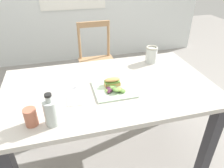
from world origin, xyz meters
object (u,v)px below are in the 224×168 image
(dining_table, at_px, (109,100))
(chair_wooden_far, at_px, (97,62))
(mason_jar_iced_tea, at_px, (151,55))
(plate_lunch, at_px, (114,89))
(fork_on_napkin, at_px, (75,93))
(sandwich_half_front, at_px, (112,82))
(bottle_cold_brew, at_px, (51,114))
(cup_extra_side, at_px, (31,117))

(dining_table, distance_m, chair_wooden_far, 1.02)
(mason_jar_iced_tea, bearing_deg, plate_lunch, -141.10)
(fork_on_napkin, bearing_deg, chair_wooden_far, 71.85)
(dining_table, xyz_separation_m, plate_lunch, (0.02, -0.06, 0.13))
(sandwich_half_front, distance_m, bottle_cold_brew, 0.47)
(fork_on_napkin, height_order, bottle_cold_brew, bottle_cold_brew)
(plate_lunch, relative_size, mason_jar_iced_tea, 1.94)
(chair_wooden_far, xyz_separation_m, bottle_cold_brew, (-0.48, -1.28, 0.36))
(sandwich_half_front, xyz_separation_m, bottle_cold_brew, (-0.39, -0.27, 0.03))
(cup_extra_side, bearing_deg, dining_table, 29.24)
(dining_table, relative_size, chair_wooden_far, 1.61)
(plate_lunch, bearing_deg, dining_table, 105.08)
(dining_table, bearing_deg, bottle_cold_brew, -142.27)
(chair_wooden_far, distance_m, fork_on_napkin, 1.13)
(mason_jar_iced_tea, height_order, cup_extra_side, mason_jar_iced_tea)
(plate_lunch, xyz_separation_m, cup_extra_side, (-0.49, -0.21, 0.04))
(bottle_cold_brew, bearing_deg, chair_wooden_far, 69.47)
(plate_lunch, height_order, fork_on_napkin, plate_lunch)
(bottle_cold_brew, distance_m, mason_jar_iced_tea, 0.97)
(sandwich_half_front, bearing_deg, bottle_cold_brew, -145.23)
(dining_table, height_order, cup_extra_side, cup_extra_side)
(sandwich_half_front, bearing_deg, fork_on_napkin, -174.85)
(chair_wooden_far, bearing_deg, fork_on_napkin, -108.15)
(dining_table, xyz_separation_m, cup_extra_side, (-0.47, -0.27, 0.17))
(mason_jar_iced_tea, distance_m, cup_extra_side, 1.04)
(chair_wooden_far, relative_size, plate_lunch, 3.42)
(dining_table, relative_size, plate_lunch, 5.50)
(cup_extra_side, bearing_deg, bottle_cold_brew, -11.92)
(plate_lunch, height_order, cup_extra_side, cup_extra_side)
(chair_wooden_far, distance_m, bottle_cold_brew, 1.42)
(sandwich_half_front, xyz_separation_m, cup_extra_side, (-0.49, -0.25, 0.01))
(mason_jar_iced_tea, xyz_separation_m, cup_extra_side, (-0.89, -0.53, -0.01))
(dining_table, bearing_deg, plate_lunch, -74.92)
(fork_on_napkin, bearing_deg, cup_extra_side, -137.25)
(plate_lunch, xyz_separation_m, sandwich_half_front, (0.00, 0.04, 0.03))
(bottle_cold_brew, bearing_deg, sandwich_half_front, 34.77)
(fork_on_napkin, xyz_separation_m, mason_jar_iced_tea, (0.65, 0.31, 0.05))
(chair_wooden_far, xyz_separation_m, fork_on_napkin, (-0.34, -1.04, 0.30))
(dining_table, height_order, chair_wooden_far, chair_wooden_far)
(dining_table, distance_m, sandwich_half_front, 0.16)
(sandwich_half_front, distance_m, cup_extra_side, 0.55)
(dining_table, xyz_separation_m, sandwich_half_front, (0.02, -0.02, 0.16))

